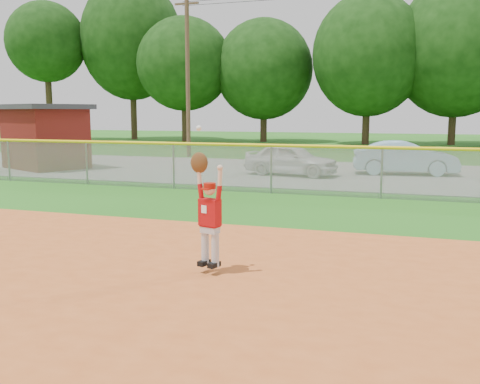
% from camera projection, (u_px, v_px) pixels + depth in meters
% --- Properties ---
extents(ground, '(120.00, 120.00, 0.00)m').
position_uv_depth(ground, '(86.00, 298.00, 7.34)').
color(ground, '#216216').
rests_on(ground, ground).
extents(parking_strip, '(44.00, 10.00, 0.03)m').
position_uv_depth(parking_strip, '(307.00, 172.00, 22.38)').
color(parking_strip, gray).
rests_on(parking_strip, ground).
extents(car_white_a, '(3.88, 2.09, 1.25)m').
position_uv_depth(car_white_a, '(291.00, 159.00, 21.19)').
color(car_white_a, silver).
rests_on(car_white_a, parking_strip).
extents(car_blue, '(4.21, 1.91, 1.34)m').
position_uv_depth(car_blue, '(405.00, 158.00, 21.47)').
color(car_blue, '#92C2DB').
rests_on(car_blue, parking_strip).
extents(utility_shed, '(4.70, 4.28, 2.86)m').
position_uv_depth(utility_shed, '(45.00, 136.00, 23.80)').
color(utility_shed, '#54110C').
rests_on(utility_shed, ground).
extents(outfield_fence, '(40.06, 0.10, 1.55)m').
position_uv_depth(outfield_fence, '(271.00, 165.00, 16.61)').
color(outfield_fence, gray).
rests_on(outfield_fence, ground).
extents(power_lines, '(19.40, 0.24, 9.00)m').
position_uv_depth(power_lines, '(351.00, 69.00, 27.03)').
color(power_lines, '#4C3823').
rests_on(power_lines, ground).
extents(tree_line, '(62.37, 13.00, 14.43)m').
position_uv_depth(tree_line, '(375.00, 47.00, 41.57)').
color(tree_line, '#422D1C').
rests_on(tree_line, ground).
extents(ballplayer, '(0.59, 0.33, 2.17)m').
position_uv_depth(ballplayer, '(208.00, 210.00, 8.22)').
color(ballplayer, silver).
rests_on(ballplayer, ground).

